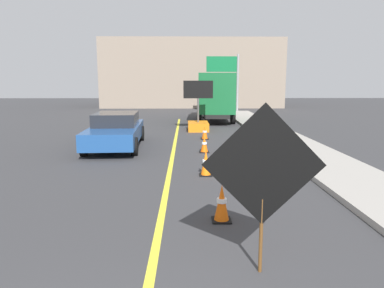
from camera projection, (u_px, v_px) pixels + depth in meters
The scene contains 11 objects.
lane_center_stripe at pixel (164, 201), 7.88m from camera, with size 0.14×36.00×0.01m, color yellow.
roadwork_sign at pixel (263, 168), 4.68m from camera, with size 1.63×0.10×2.33m.
arrow_board_trailer at pixel (198, 122), 19.53m from camera, with size 1.60×1.81×2.70m.
box_truck at pixel (215, 95), 24.30m from camera, with size 2.65×7.27×3.17m.
pickup_car at pixel (116, 130), 14.37m from camera, with size 2.21×5.22×1.38m.
highway_guide_sign at pixel (229, 73), 30.42m from camera, with size 2.79×0.19×5.00m.
far_building_block at pixel (192, 74), 40.27m from camera, with size 18.91×9.32×7.10m, color gray.
traffic_cone_near_sign at pixel (222, 203), 6.69m from camera, with size 0.36×0.36×0.71m.
traffic_cone_mid_lane at pixel (206, 163), 9.99m from camera, with size 0.36×0.36×0.73m.
traffic_cone_far_lane at pixel (204, 144), 13.34m from camera, with size 0.36×0.36×0.62m.
traffic_cone_curbside at pixel (205, 133), 16.47m from camera, with size 0.36×0.36×0.63m.
Camera 1 is at (0.49, -1.56, 2.58)m, focal length 33.35 mm.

